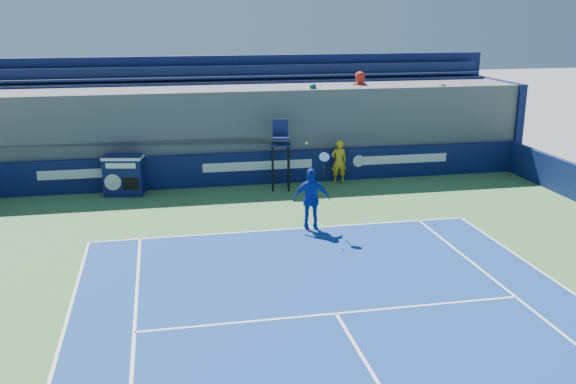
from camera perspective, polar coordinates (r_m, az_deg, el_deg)
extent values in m
imported|color=gold|center=(23.55, 4.54, 2.72)|extent=(0.60, 0.41, 1.60)
cube|color=white|center=(18.59, -0.23, -3.33)|extent=(10.97, 0.07, 0.00)
cube|color=white|center=(13.66, 4.30, -10.71)|extent=(8.23, 0.07, 0.00)
cube|color=#0C1445|center=(23.37, -2.71, 2.12)|extent=(20.40, 0.20, 1.20)
cube|color=white|center=(23.14, -17.53, 1.56)|extent=(3.20, 0.01, 0.32)
cube|color=white|center=(23.24, -2.68, 2.35)|extent=(4.00, 0.01, 0.32)
cube|color=white|center=(24.65, 10.08, 2.90)|extent=(3.60, 0.01, 0.32)
cylinder|color=white|center=(24.09, 6.30, 2.75)|extent=(0.44, 0.01, 0.44)
cube|color=#0F164B|center=(22.63, -14.38, 1.44)|extent=(1.41, 0.93, 1.40)
cube|color=white|center=(22.49, -14.49, 3.00)|extent=(1.43, 0.95, 0.10)
cylinder|color=silver|center=(22.41, -15.31, 0.84)|extent=(0.55, 0.12, 0.56)
cube|color=black|center=(22.28, -13.81, 0.72)|extent=(0.54, 0.12, 0.40)
cube|color=white|center=(22.20, -14.67, 2.26)|extent=(0.98, 0.19, 0.18)
cylinder|color=black|center=(22.33, -1.36, 2.02)|extent=(0.08, 0.08, 1.60)
cylinder|color=black|center=(22.35, 0.08, 2.03)|extent=(0.08, 0.08, 1.60)
cylinder|color=black|center=(22.88, -1.38, 2.35)|extent=(0.08, 0.08, 1.60)
cylinder|color=black|center=(22.89, 0.02, 2.36)|extent=(0.08, 0.08, 1.60)
cube|color=#101753|center=(22.43, -0.67, 4.25)|extent=(0.80, 0.80, 0.06)
cube|color=#14194B|center=(22.29, -0.66, 4.83)|extent=(0.61, 0.53, 0.08)
cube|color=#141B4D|center=(22.59, -0.69, 5.75)|extent=(0.55, 0.15, 0.60)
imported|color=#1431A3|center=(18.42, 2.11, -0.62)|extent=(1.12, 0.63, 1.80)
cylinder|color=black|center=(18.16, 3.23, 1.70)|extent=(0.07, 0.16, 0.39)
torus|color=silver|center=(17.98, 3.25, 3.13)|extent=(0.31, 0.19, 0.29)
cylinder|color=white|center=(17.98, 3.25, 3.13)|extent=(0.26, 0.15, 0.24)
sphere|color=#BFD12E|center=(17.94, 1.67, 4.33)|extent=(0.07, 0.07, 0.07)
cube|color=#58585E|center=(24.98, -3.41, 5.55)|extent=(20.40, 3.60, 3.38)
cube|color=#58585E|center=(23.71, -2.94, 4.48)|extent=(20.40, 0.90, 0.55)
cube|color=#121E44|center=(23.53, -2.92, 5.57)|extent=(20.00, 0.45, 0.08)
cube|color=#121E44|center=(23.74, -3.02, 6.15)|extent=(20.00, 0.06, 0.45)
cube|color=#58585E|center=(24.49, -3.28, 6.14)|extent=(20.40, 0.90, 0.55)
cube|color=#121E44|center=(24.32, -3.26, 7.21)|extent=(20.00, 0.45, 0.08)
cube|color=#121E44|center=(24.53, -3.35, 7.75)|extent=(20.00, 0.06, 0.45)
cube|color=#58585E|center=(25.29, -3.59, 7.70)|extent=(20.40, 0.90, 0.55)
cube|color=#121E44|center=(25.13, -3.58, 8.74)|extent=(20.00, 0.45, 0.08)
cube|color=#121E44|center=(25.35, -3.66, 9.26)|extent=(20.00, 0.06, 0.45)
cube|color=#58585E|center=(26.10, -3.89, 9.17)|extent=(20.40, 0.90, 0.55)
cube|color=#121E44|center=(25.95, -3.88, 10.18)|extent=(20.00, 0.45, 0.08)
cube|color=#121E44|center=(26.18, -3.96, 10.67)|extent=(20.00, 0.06, 0.45)
cube|color=#0C1647|center=(26.81, -4.02, 7.34)|extent=(20.80, 0.30, 4.40)
cube|color=#0C1647|center=(28.31, 17.93, 6.05)|extent=(0.30, 3.90, 3.40)
imported|color=gold|center=(23.51, -20.25, 6.13)|extent=(0.81, 0.66, 1.59)
imported|color=silver|center=(23.24, -9.77, 6.70)|extent=(1.02, 0.62, 1.53)
imported|color=#17827F|center=(23.87, 2.26, 7.47)|extent=(1.07, 0.49, 1.80)
imported|color=#AA2018|center=(25.23, 6.39, 8.83)|extent=(0.79, 0.53, 1.57)
imported|color=black|center=(25.52, 13.38, 7.46)|extent=(0.65, 0.47, 1.67)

